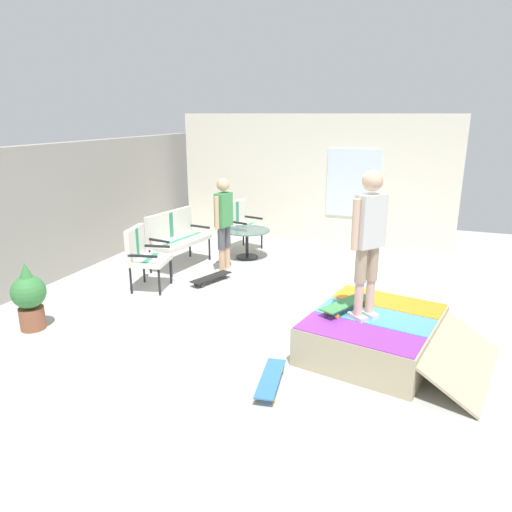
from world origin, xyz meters
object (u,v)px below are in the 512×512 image
at_px(skateboard_by_bench, 211,277).
at_px(potted_plant, 29,296).
at_px(patio_bench, 175,234).
at_px(skateboard_spare, 271,379).
at_px(person_watching, 224,219).
at_px(skateboard_on_ramp, 346,303).
at_px(patio_chair_near_house, 241,221).
at_px(patio_chair_by_wall, 143,252).
at_px(patio_table, 247,238).
at_px(person_skater, 369,235).
at_px(skate_ramp, 375,334).

height_order(skateboard_by_bench, potted_plant, potted_plant).
bearing_deg(patio_bench, skateboard_spare, -137.78).
bearing_deg(potted_plant, person_watching, -25.13).
bearing_deg(skateboard_by_bench, skateboard_on_ramp, -120.46).
relative_size(patio_chair_near_house, skateboard_by_bench, 1.24).
xyz_separation_m(patio_chair_by_wall, potted_plant, (-1.83, 0.55, -0.15)).
relative_size(patio_table, skateboard_spare, 1.10).
bearing_deg(potted_plant, patio_bench, -7.80).
bearing_deg(patio_chair_by_wall, skateboard_by_bench, -54.63).
xyz_separation_m(patio_table, skateboard_spare, (-4.20, -1.92, -0.32)).
distance_m(person_skater, skateboard_by_bench, 3.48).
distance_m(patio_bench, person_skater, 4.46).
bearing_deg(person_skater, patio_bench, 59.17).
bearing_deg(patio_table, skateboard_by_bench, 178.02).
bearing_deg(skateboard_spare, patio_chair_near_house, 25.59).
distance_m(patio_chair_near_house, patio_chair_by_wall, 2.77).
bearing_deg(patio_bench, skate_ramp, -118.81).
bearing_deg(person_skater, skateboard_on_ramp, 57.60).
bearing_deg(person_skater, potted_plant, 101.22).
distance_m(patio_chair_by_wall, person_watching, 1.54).
relative_size(patio_bench, patio_chair_near_house, 1.29).
xyz_separation_m(patio_bench, patio_chair_by_wall, (-1.25, -0.12, -0.00)).
bearing_deg(skateboard_on_ramp, potted_plant, 103.77).
xyz_separation_m(skate_ramp, potted_plant, (-0.92, 4.33, 0.23)).
bearing_deg(patio_bench, person_watching, -92.05).
relative_size(patio_chair_near_house, potted_plant, 1.11).
height_order(person_skater, potted_plant, person_skater).
distance_m(patio_chair_by_wall, skateboard_by_bench, 1.21).
relative_size(patio_bench, skateboard_spare, 1.61).
bearing_deg(potted_plant, patio_table, -20.42).
xyz_separation_m(patio_chair_near_house, skateboard_on_ramp, (-3.56, -2.83, -0.06)).
relative_size(patio_chair_near_house, patio_table, 1.13).
bearing_deg(skateboard_by_bench, skateboard_spare, -143.55).
distance_m(skateboard_spare, potted_plant, 3.43).
distance_m(skate_ramp, patio_bench, 4.48).
height_order(skate_ramp, skateboard_by_bench, skate_ramp).
height_order(patio_chair_near_house, skateboard_spare, patio_chair_near_house).
height_order(skateboard_on_ramp, potted_plant, potted_plant).
bearing_deg(person_skater, patio_chair_near_house, 39.49).
xyz_separation_m(patio_table, potted_plant, (-3.99, 1.49, 0.06)).
distance_m(patio_chair_near_house, person_watching, 1.57).
distance_m(patio_table, person_skater, 4.29).
xyz_separation_m(person_skater, potted_plant, (-0.83, 4.18, -1.00)).
xyz_separation_m(patio_chair_near_house, patio_chair_by_wall, (-2.71, 0.58, 0.00)).
bearing_deg(patio_chair_by_wall, patio_chair_near_house, -12.20).
bearing_deg(skateboard_on_ramp, skate_ramp, -97.16).
height_order(skate_ramp, patio_chair_near_house, patio_chair_near_house).
relative_size(skate_ramp, person_watching, 1.34).
bearing_deg(patio_table, skateboard_spare, -155.45).
distance_m(skate_ramp, skateboard_on_ramp, 0.49).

